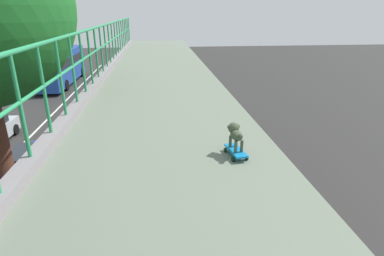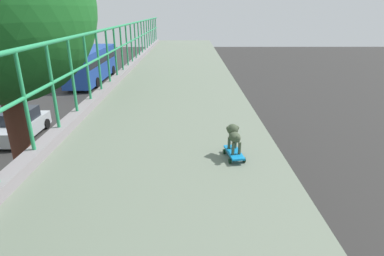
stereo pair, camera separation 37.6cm
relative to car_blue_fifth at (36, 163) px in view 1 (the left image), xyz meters
name	(u,v)px [view 1 (the left image)]	position (x,y,z in m)	size (l,w,h in m)	color
car_blue_fifth	(36,163)	(0.00, 0.00, 0.00)	(1.99, 4.31, 1.32)	#243799
city_bus	(59,65)	(-4.00, 18.42, 1.18)	(2.58, 10.03, 3.17)	#1D4193
toy_skateboard	(236,151)	(6.21, -9.06, 4.47)	(0.24, 0.42, 0.08)	#1180CA
small_dog	(235,133)	(6.20, -9.01, 4.69)	(0.18, 0.34, 0.31)	#424D38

